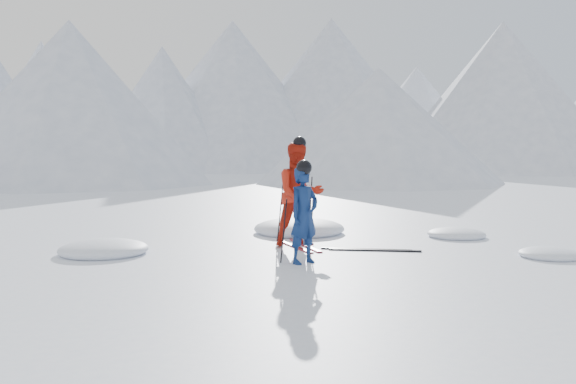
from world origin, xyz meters
name	(u,v)px	position (x,y,z in m)	size (l,w,h in m)	color
ground	(379,249)	(0.00, 0.00, 0.00)	(160.00, 160.00, 0.00)	white
mountain_range	(200,86)	(5.71, 35.31, 6.72)	(106.15, 62.94, 15.53)	#B2BCD1
skier_blue	(304,215)	(-1.87, -0.73, 0.80)	(0.58, 0.38, 1.60)	navy
skier_red	(299,195)	(-1.24, 0.90, 1.01)	(0.98, 0.77, 2.03)	#B31E0E
pole_blue_left	(284,231)	(-2.17, -0.58, 0.53)	(0.02, 0.02, 1.07)	black
pole_blue_right	(311,229)	(-1.62, -0.48, 0.53)	(0.02, 0.02, 1.07)	black
pole_red_left	(280,211)	(-1.54, 1.15, 0.68)	(0.02, 0.02, 1.35)	black
pole_red_right	(310,211)	(-0.94, 1.05, 0.68)	(0.02, 0.02, 1.35)	black
ski_worn_left	(294,246)	(-1.36, 0.90, 0.01)	(0.09, 1.70, 0.03)	black
ski_worn_right	(305,245)	(-1.12, 0.90, 0.01)	(0.09, 1.70, 0.03)	black
ski_loose_a	(366,249)	(-0.25, 0.03, 0.01)	(0.09, 1.70, 0.03)	black
ski_loose_b	(375,250)	(-0.15, -0.12, 0.01)	(0.09, 1.70, 0.03)	black
snow_lumps	(291,240)	(-1.04, 1.81, 0.00)	(8.68, 6.10, 0.45)	white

